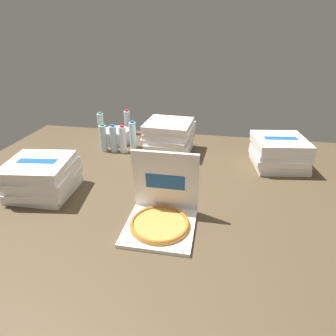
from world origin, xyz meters
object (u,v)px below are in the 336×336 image
at_px(pizza_stack_left_far, 42,177).
at_px(water_bottle_3, 123,140).
at_px(open_pizza_box, 161,213).
at_px(pizza_stack_center_far, 169,137).
at_px(water_bottle_5, 127,122).
at_px(water_bottle_2, 133,135).
at_px(ice_bucket, 116,136).
at_px(water_bottle_1, 103,138).
at_px(water_bottle_4, 101,125).
at_px(water_bottle_0, 113,139).
at_px(pizza_stack_right_mid, 279,153).

relative_size(pizza_stack_left_far, water_bottle_3, 1.77).
height_order(open_pizza_box, pizza_stack_center_far, open_pizza_box).
height_order(open_pizza_box, water_bottle_5, open_pizza_box).
xyz_separation_m(water_bottle_2, water_bottle_3, (-0.05, -0.14, 0.00)).
xyz_separation_m(ice_bucket, water_bottle_1, (-0.04, -0.22, 0.06)).
height_order(water_bottle_4, water_bottle_5, same).
bearing_deg(pizza_stack_left_far, ice_bucket, 81.04).
distance_m(pizza_stack_left_far, water_bottle_1, 0.77).
height_order(water_bottle_0, water_bottle_1, same).
xyz_separation_m(ice_bucket, water_bottle_5, (0.03, 0.27, 0.06)).
bearing_deg(water_bottle_1, water_bottle_2, 30.45).
bearing_deg(water_bottle_2, pizza_stack_right_mid, -8.40).
bearing_deg(water_bottle_2, water_bottle_4, 151.58).
xyz_separation_m(water_bottle_4, water_bottle_5, (0.23, 0.14, 0.00)).
bearing_deg(pizza_stack_center_far, water_bottle_4, 160.37).
distance_m(pizza_stack_right_mid, pizza_stack_left_far, 1.77).
bearing_deg(water_bottle_3, pizza_stack_left_far, -111.66).
bearing_deg(water_bottle_3, water_bottle_2, 70.45).
bearing_deg(pizza_stack_right_mid, ice_bucket, 169.42).
height_order(pizza_stack_right_mid, water_bottle_4, water_bottle_4).
distance_m(ice_bucket, water_bottle_1, 0.23).
bearing_deg(pizza_stack_center_far, water_bottle_0, -170.33).
xyz_separation_m(pizza_stack_left_far, water_bottle_3, (0.30, 0.76, 0.00)).
bearing_deg(open_pizza_box, water_bottle_0, 123.49).
xyz_separation_m(ice_bucket, water_bottle_3, (0.15, -0.23, 0.06)).
xyz_separation_m(water_bottle_2, water_bottle_4, (-0.40, 0.22, 0.00)).
xyz_separation_m(pizza_stack_right_mid, water_bottle_5, (-1.43, 0.55, 0.00)).
height_order(pizza_stack_right_mid, water_bottle_1, water_bottle_1).
height_order(pizza_stack_right_mid, water_bottle_2, water_bottle_2).
distance_m(open_pizza_box, water_bottle_4, 1.58).
height_order(pizza_stack_left_far, water_bottle_5, water_bottle_5).
height_order(open_pizza_box, pizza_stack_right_mid, open_pizza_box).
relative_size(open_pizza_box, pizza_stack_left_far, 0.91).
xyz_separation_m(pizza_stack_right_mid, water_bottle_3, (-1.31, 0.05, 0.00)).
height_order(water_bottle_1, water_bottle_2, same).
distance_m(pizza_stack_left_far, water_bottle_5, 1.27).
bearing_deg(pizza_stack_right_mid, water_bottle_1, 178.09).
bearing_deg(pizza_stack_center_far, pizza_stack_right_mid, -8.37).
height_order(pizza_stack_right_mid, water_bottle_5, water_bottle_5).
distance_m(pizza_stack_center_far, water_bottle_3, 0.41).
bearing_deg(pizza_stack_left_far, water_bottle_0, 74.29).
xyz_separation_m(pizza_stack_center_far, pizza_stack_right_mid, (0.91, -0.13, -0.02)).
height_order(pizza_stack_center_far, water_bottle_4, pizza_stack_center_far).
relative_size(pizza_stack_center_far, water_bottle_3, 1.75).
xyz_separation_m(pizza_stack_right_mid, pizza_stack_left_far, (-1.62, -0.71, 0.00)).
bearing_deg(water_bottle_4, water_bottle_3, -45.45).
xyz_separation_m(open_pizza_box, water_bottle_3, (-0.54, 0.95, 0.05)).
relative_size(open_pizza_box, pizza_stack_right_mid, 0.89).
distance_m(open_pizza_box, pizza_stack_left_far, 0.87).
distance_m(open_pizza_box, water_bottle_0, 1.15).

